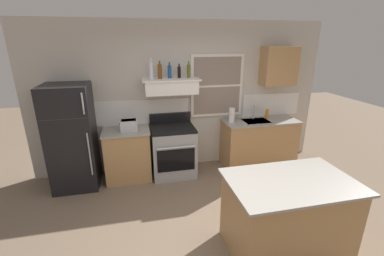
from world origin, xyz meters
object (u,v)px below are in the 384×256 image
at_px(refrigerator, 72,138).
at_px(stove_range, 173,150).
at_px(dish_soap_bottle, 267,114).
at_px(bottle_balsamic_dark, 179,72).
at_px(kitchen_island, 287,215).
at_px(paper_towel_roll, 232,115).
at_px(toaster, 129,125).
at_px(bottle_amber_wine, 160,71).
at_px(bottle_clear_tall, 151,70).
at_px(bottle_olive_oil_square, 189,71).
at_px(bottle_blue_liqueur, 170,71).

xyz_separation_m(refrigerator, stove_range, (1.65, 0.02, -0.40)).
bearing_deg(dish_soap_bottle, stove_range, -175.82).
bearing_deg(bottle_balsamic_dark, kitchen_island, -69.55).
height_order(refrigerator, stove_range, refrigerator).
bearing_deg(paper_towel_roll, refrigerator, -178.75).
distance_m(toaster, stove_range, 0.92).
distance_m(bottle_amber_wine, paper_towel_roll, 1.53).
distance_m(toaster, bottle_clear_tall, 0.98).
bearing_deg(bottle_amber_wine, stove_range, -31.26).
bearing_deg(toaster, dish_soap_bottle, 3.55).
distance_m(stove_range, bottle_amber_wine, 1.42).
bearing_deg(bottle_amber_wine, bottle_balsamic_dark, 6.80).
xyz_separation_m(refrigerator, dish_soap_bottle, (3.53, 0.16, 0.14)).
bearing_deg(toaster, bottle_balsamic_dark, 10.73).
xyz_separation_m(refrigerator, paper_towel_roll, (2.76, 0.06, 0.18)).
bearing_deg(kitchen_island, paper_towel_roll, 86.88).
distance_m(refrigerator, paper_towel_roll, 2.77).
relative_size(toaster, bottle_olive_oil_square, 1.09).
bearing_deg(refrigerator, bottle_olive_oil_square, 4.36).
height_order(toaster, bottle_clear_tall, bottle_clear_tall).
bearing_deg(kitchen_island, toaster, 129.96).
xyz_separation_m(bottle_blue_liqueur, bottle_balsamic_dark, (0.16, -0.01, -0.01)).
distance_m(refrigerator, stove_range, 1.70).
distance_m(bottle_amber_wine, kitchen_island, 2.86).
xyz_separation_m(bottle_amber_wine, dish_soap_bottle, (2.05, 0.03, -0.87)).
height_order(bottle_blue_liqueur, paper_towel_roll, bottle_blue_liqueur).
relative_size(bottle_blue_liqueur, paper_towel_roll, 0.97).
xyz_separation_m(toaster, bottle_blue_liqueur, (0.74, 0.18, 0.85)).
relative_size(bottle_clear_tall, bottle_amber_wine, 1.17).
distance_m(paper_towel_roll, dish_soap_bottle, 0.78).
xyz_separation_m(paper_towel_roll, kitchen_island, (-0.12, -2.13, -0.59)).
xyz_separation_m(bottle_balsamic_dark, kitchen_island, (0.84, -2.24, -1.39)).
distance_m(bottle_blue_liqueur, dish_soap_bottle, 2.07).
bearing_deg(dish_soap_bottle, bottle_blue_liqueur, 179.49).
xyz_separation_m(refrigerator, bottle_amber_wine, (1.48, 0.13, 1.01)).
distance_m(toaster, dish_soap_bottle, 2.63).
relative_size(bottle_balsamic_dark, paper_towel_roll, 0.87).
bearing_deg(bottle_blue_liqueur, toaster, -166.31).
bearing_deg(bottle_clear_tall, bottle_blue_liqueur, 14.74).
bearing_deg(dish_soap_bottle, paper_towel_roll, -172.59).
bearing_deg(stove_range, refrigerator, -179.21).
relative_size(toaster, kitchen_island, 0.21).
bearing_deg(kitchen_island, bottle_olive_oil_square, 106.88).
height_order(bottle_amber_wine, kitchen_island, bottle_amber_wine).
bearing_deg(dish_soap_bottle, bottle_amber_wine, -179.11).
bearing_deg(toaster, kitchen_island, -50.04).
relative_size(bottle_blue_liqueur, kitchen_island, 0.19).
relative_size(toaster, bottle_amber_wine, 1.01).
bearing_deg(bottle_olive_oil_square, paper_towel_roll, -6.48).
relative_size(stove_range, bottle_balsamic_dark, 4.62).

